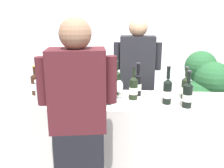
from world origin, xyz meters
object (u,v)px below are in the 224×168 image
at_px(wine_bottle_8, 138,84).
at_px(wine_bottle_0, 167,91).
at_px(wine_bottle_5, 117,82).
at_px(wine_bottle_9, 66,82).
at_px(wine_bottle_7, 69,87).
at_px(person_guest, 79,138).
at_px(wine_bottle_6, 186,87).
at_px(wine_glass, 119,87).
at_px(wine_bottle_2, 35,84).
at_px(wine_bottle_10, 53,81).
at_px(wine_bottle_11, 188,94).
at_px(ice_bucket, 48,92).
at_px(potted_shrub, 204,88).
at_px(wine_bottle_4, 108,89).
at_px(person_server, 136,90).
at_px(wine_bottle_3, 133,88).

bearing_deg(wine_bottle_8, wine_bottle_0, -39.89).
height_order(wine_bottle_5, wine_bottle_9, wine_bottle_5).
height_order(wine_bottle_5, wine_bottle_7, wine_bottle_5).
bearing_deg(wine_bottle_9, wine_bottle_7, -65.83).
relative_size(wine_bottle_0, wine_bottle_7, 1.14).
relative_size(wine_bottle_5, person_guest, 0.21).
xyz_separation_m(wine_bottle_6, wine_bottle_9, (-1.21, 0.10, 0.00)).
distance_m(wine_bottle_5, wine_glass, 0.16).
relative_size(wine_bottle_2, wine_glass, 1.57).
bearing_deg(wine_bottle_2, wine_bottle_10, 33.37).
bearing_deg(wine_bottle_2, wine_bottle_11, -8.93).
relative_size(wine_bottle_5, wine_bottle_9, 1.07).
height_order(wine_bottle_9, ice_bucket, wine_bottle_9).
bearing_deg(wine_bottle_6, potted_shrub, 64.55).
bearing_deg(ice_bucket, wine_bottle_9, 80.38).
distance_m(wine_bottle_7, potted_shrub, 1.90).
height_order(wine_bottle_4, wine_bottle_5, wine_bottle_4).
xyz_separation_m(person_server, person_guest, (-0.42, -1.29, 0.01)).
xyz_separation_m(ice_bucket, potted_shrub, (1.72, 1.21, -0.27)).
bearing_deg(wine_bottle_9, wine_bottle_6, -4.85).
relative_size(person_server, person_guest, 0.99).
distance_m(wine_bottle_0, wine_bottle_4, 0.53).
xyz_separation_m(wine_bottle_8, wine_bottle_11, (0.43, -0.30, -0.00)).
height_order(wine_bottle_3, wine_bottle_4, wine_bottle_4).
relative_size(wine_bottle_8, person_server, 0.20).
xyz_separation_m(wine_bottle_5, ice_bucket, (-0.60, -0.33, -0.02)).
height_order(wine_bottle_6, person_guest, person_guest).
bearing_deg(person_guest, wine_glass, 69.13).
bearing_deg(wine_bottle_10, wine_bottle_11, -14.18).
height_order(wine_bottle_8, wine_bottle_9, wine_bottle_8).
distance_m(wine_bottle_5, wine_bottle_8, 0.21).
bearing_deg(wine_bottle_0, wine_glass, 170.83).
bearing_deg(wine_bottle_8, wine_glass, -139.70).
bearing_deg(wine_glass, wine_bottle_2, 174.49).
xyz_separation_m(wine_bottle_10, wine_glass, (0.70, -0.18, 0.00)).
height_order(wine_bottle_4, ice_bucket, wine_bottle_4).
bearing_deg(person_guest, wine_bottle_8, 62.03).
bearing_deg(wine_glass, wine_bottle_0, -9.17).
bearing_deg(wine_bottle_9, wine_bottle_11, -16.26).
relative_size(wine_bottle_2, person_guest, 0.18).
distance_m(wine_bottle_2, wine_glass, 0.86).
bearing_deg(wine_bottle_7, potted_shrub, 33.77).
xyz_separation_m(wine_bottle_0, wine_bottle_7, (-0.92, 0.06, -0.01)).
xyz_separation_m(wine_bottle_6, wine_glass, (-0.63, -0.09, 0.01)).
distance_m(wine_bottle_5, wine_bottle_10, 0.67).
relative_size(wine_bottle_0, wine_bottle_9, 1.06).
bearing_deg(wine_bottle_4, wine_bottle_9, 146.07).
bearing_deg(wine_bottle_5, potted_shrub, 38.29).
bearing_deg(person_guest, wine_bottle_9, 111.23).
xyz_separation_m(wine_bottle_3, wine_bottle_5, (-0.17, 0.13, 0.02)).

